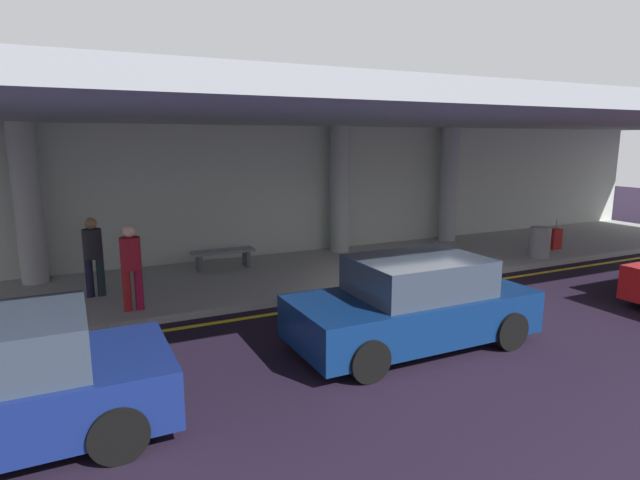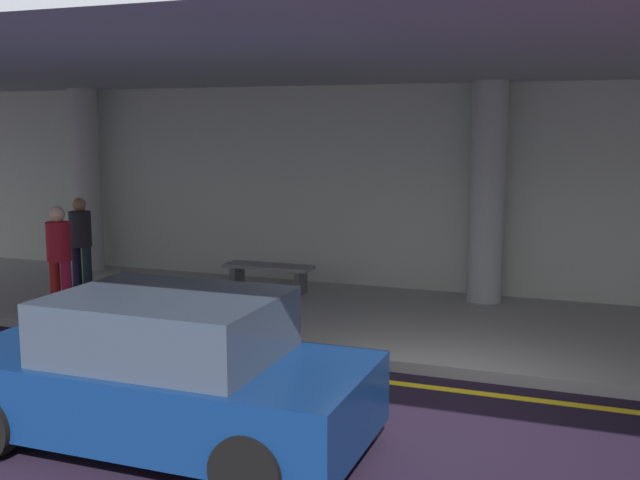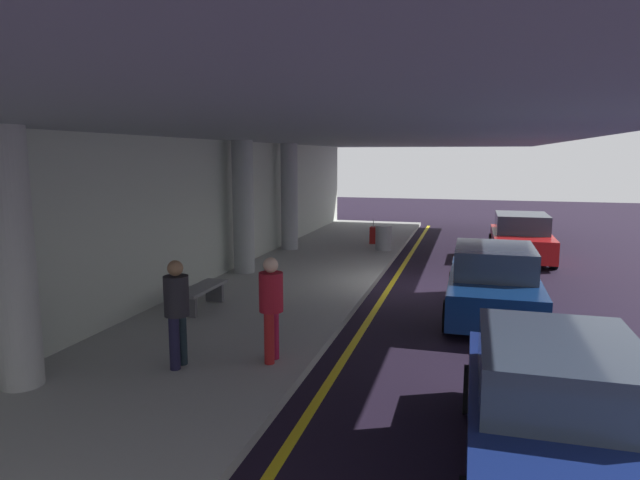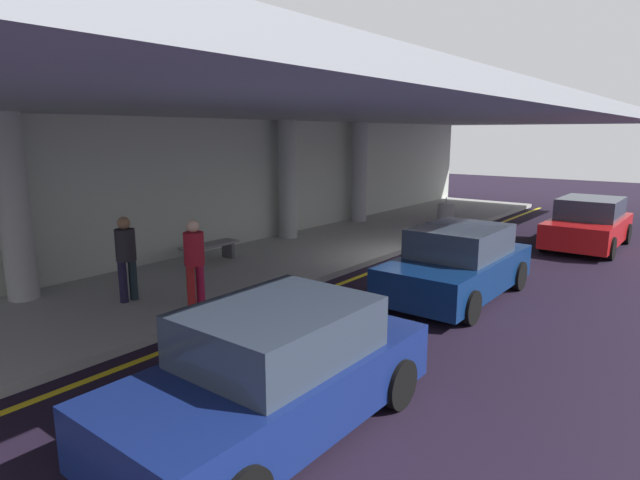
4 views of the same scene
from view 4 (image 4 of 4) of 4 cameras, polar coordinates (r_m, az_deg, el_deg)
ground_plane at (r=14.11m, az=11.09°, el=-2.58°), size 60.00×60.00×0.00m
sidewalk at (r=15.69m, az=0.98°, el=-0.65°), size 26.00×4.20×0.15m
lane_stripe_yellow at (r=14.39m, az=8.93°, el=-2.21°), size 26.00×0.14×0.01m
support_column_far_left at (r=11.74m, az=-30.42°, el=3.01°), size 0.58×0.58×3.65m
support_column_left_mid at (r=16.42m, az=-3.55°, el=6.58°), size 0.58×0.58×3.65m
support_column_center at (r=19.59m, az=4.29°, el=7.38°), size 0.58×0.58×3.65m
ceiling_overhang at (r=15.05m, az=2.59°, el=13.67°), size 28.00×13.20×0.30m
terminal_back_wall at (r=16.85m, az=-5.16°, el=6.43°), size 26.00×0.30×3.80m
car_navy at (r=11.31m, az=14.78°, el=-2.56°), size 4.10×1.92×1.50m
car_red at (r=17.67m, az=27.23°, el=1.55°), size 4.10×1.92×1.50m
car_navy_no2 at (r=6.18m, az=-4.89°, el=-14.24°), size 4.10×1.92×1.50m
traveler_with_luggage at (r=10.81m, az=-20.41°, el=-1.37°), size 0.38×0.38×1.68m
person_waiting_for_ride at (r=10.10m, az=-13.54°, el=-1.84°), size 0.38×0.38×1.68m
suitcase_upright_primary at (r=20.25m, az=13.55°, el=2.91°), size 0.36×0.22×0.90m
bench_metal at (r=13.65m, az=-11.94°, el=-0.93°), size 1.60×0.50×0.48m
trash_bin_steel at (r=18.80m, az=13.51°, el=2.62°), size 0.56×0.56×0.85m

